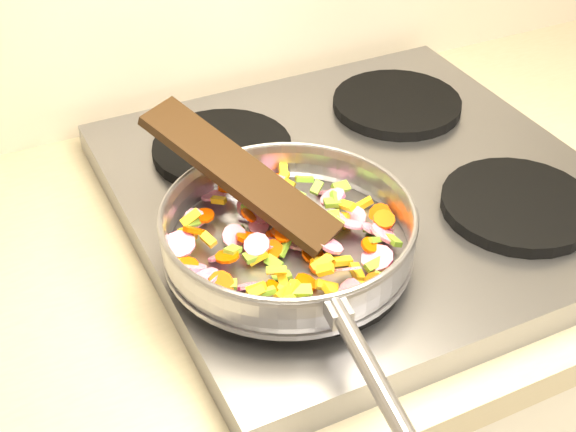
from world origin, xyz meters
name	(u,v)px	position (x,y,z in m)	size (l,w,h in m)	color
cooktop	(362,193)	(-0.70, 1.67, 0.92)	(0.60, 0.60, 0.04)	#939399
grate_fl	(318,271)	(-0.84, 1.52, 0.95)	(0.19, 0.19, 0.02)	black
grate_fr	(518,205)	(-0.56, 1.52, 0.95)	(0.19, 0.19, 0.02)	black
grate_bl	(222,149)	(-0.84, 1.81, 0.95)	(0.19, 0.19, 0.02)	black
grate_br	(397,104)	(-0.56, 1.81, 0.95)	(0.19, 0.19, 0.02)	black
saute_pan	(289,230)	(-0.86, 1.56, 0.99)	(0.32, 0.49, 0.06)	#9E9EA5
vegetable_heap	(291,234)	(-0.85, 1.57, 0.98)	(0.28, 0.26, 0.05)	#D11465
wooden_spatula	(240,174)	(-0.88, 1.63, 1.03)	(0.26, 0.06, 0.01)	black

